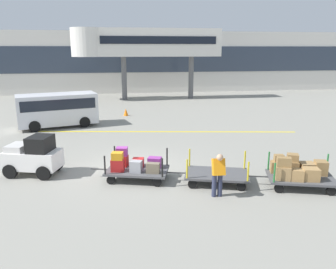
{
  "coord_description": "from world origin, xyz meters",
  "views": [
    {
      "loc": [
        -0.47,
        -13.36,
        4.87
      ],
      "look_at": [
        1.7,
        0.86,
        1.21
      ],
      "focal_mm": 36.21,
      "sensor_mm": 36.0,
      "label": 1
    }
  ],
  "objects": [
    {
      "name": "shuttle_van",
      "position": [
        -4.2,
        8.65,
        1.23
      ],
      "size": [
        5.14,
        3.13,
        2.1
      ],
      "color": "silver",
      "rests_on": "ground_plane"
    },
    {
      "name": "baggage_handler",
      "position": [
        2.77,
        -3.17,
        0.87
      ],
      "size": [
        0.42,
        0.45,
        1.56
      ],
      "color": "#2D334C",
      "rests_on": "ground_plane"
    },
    {
      "name": "apron_lead_line",
      "position": [
        2.44,
        6.23,
        0.0
      ],
      "size": [
        15.28,
        2.66,
        0.01
      ],
      "primitive_type": "cube",
      "rotation": [
        0.0,
        0.0,
        -0.16
      ],
      "color": "yellow",
      "rests_on": "ground_plane"
    },
    {
      "name": "jet_bridge",
      "position": [
        2.01,
        19.99,
        5.36
      ],
      "size": [
        14.14,
        3.0,
        6.73
      ],
      "color": "silver",
      "rests_on": "ground_plane"
    },
    {
      "name": "baggage_cart_tail",
      "position": [
        5.89,
        -2.75,
        0.58
      ],
      "size": [
        3.08,
        1.98,
        1.21
      ],
      "color": "#4C4C4F",
      "rests_on": "ground_plane"
    },
    {
      "name": "baggage_tug",
      "position": [
        -3.79,
        -0.01,
        0.75
      ],
      "size": [
        2.32,
        1.71,
        1.58
      ],
      "color": "white",
      "rests_on": "ground_plane"
    },
    {
      "name": "ground_plane",
      "position": [
        0.0,
        0.0,
        0.0
      ],
      "size": [
        120.0,
        120.0,
        0.0
      ],
      "primitive_type": "plane",
      "color": "gray"
    },
    {
      "name": "terminal_building",
      "position": [
        0.0,
        25.98,
        3.38
      ],
      "size": [
        63.24,
        2.51,
        6.74
      ],
      "color": "silver",
      "rests_on": "ground_plane"
    },
    {
      "name": "baggage_cart_middle",
      "position": [
        3.08,
        -1.99,
        0.35
      ],
      "size": [
        3.08,
        1.98,
        1.1
      ],
      "color": "#4C4C4F",
      "rests_on": "ground_plane"
    },
    {
      "name": "safety_cone_near",
      "position": [
        0.18,
        11.68,
        0.28
      ],
      "size": [
        0.36,
        0.36,
        0.55
      ],
      "primitive_type": "cone",
      "color": "orange",
      "rests_on": "ground_plane"
    },
    {
      "name": "baggage_cart_lead",
      "position": [
        0.11,
        -1.12,
        0.54
      ],
      "size": [
        3.08,
        1.98,
        1.16
      ],
      "color": "#4C4C4F",
      "rests_on": "ground_plane"
    }
  ]
}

